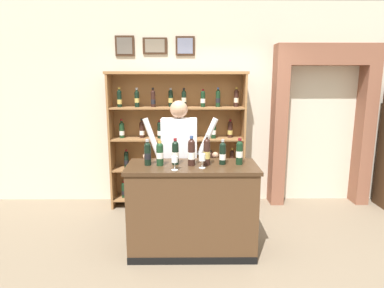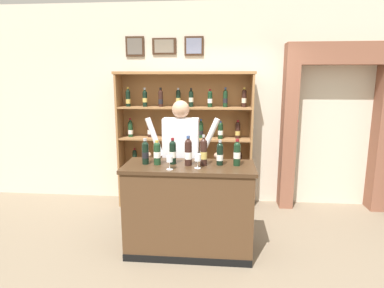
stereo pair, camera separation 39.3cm
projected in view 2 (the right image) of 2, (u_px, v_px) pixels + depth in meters
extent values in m
cube|color=#7A6B56|center=(202.00, 252.00, 3.86)|extent=(14.00, 14.00, 0.02)
cube|color=beige|center=(209.00, 105.00, 5.27)|extent=(12.00, 0.16, 3.11)
cube|color=#382316|center=(135.00, 46.00, 5.11)|extent=(0.29, 0.02, 0.30)
cube|color=#5E574F|center=(135.00, 46.00, 5.09)|extent=(0.23, 0.01, 0.24)
cube|color=#382316|center=(164.00, 46.00, 5.07)|extent=(0.37, 0.02, 0.24)
cube|color=#746A5A|center=(164.00, 46.00, 5.05)|extent=(0.29, 0.01, 0.19)
cube|color=#382316|center=(194.00, 46.00, 5.02)|extent=(0.29, 0.02, 0.28)
cube|color=slate|center=(194.00, 46.00, 5.01)|extent=(0.23, 0.01, 0.23)
cube|color=olive|center=(121.00, 140.00, 5.14)|extent=(0.03, 0.33, 2.07)
cube|color=olive|center=(251.00, 142.00, 4.96)|extent=(0.03, 0.33, 2.07)
cube|color=olive|center=(186.00, 139.00, 5.20)|extent=(2.03, 0.02, 2.07)
cube|color=olive|center=(185.00, 197.00, 5.22)|extent=(1.97, 0.32, 0.03)
cylinder|color=black|center=(132.00, 189.00, 5.27)|extent=(0.07, 0.07, 0.20)
sphere|color=black|center=(132.00, 182.00, 5.25)|extent=(0.07, 0.07, 0.07)
cylinder|color=black|center=(132.00, 181.00, 5.25)|extent=(0.03, 0.03, 0.06)
cylinder|color=maroon|center=(132.00, 180.00, 5.24)|extent=(0.03, 0.03, 0.03)
cylinder|color=black|center=(132.00, 190.00, 5.28)|extent=(0.07, 0.07, 0.07)
cylinder|color=black|center=(150.00, 188.00, 5.29)|extent=(0.07, 0.07, 0.21)
sphere|color=black|center=(150.00, 181.00, 5.26)|extent=(0.07, 0.07, 0.07)
cylinder|color=black|center=(150.00, 180.00, 5.26)|extent=(0.03, 0.03, 0.06)
cylinder|color=black|center=(150.00, 179.00, 5.25)|extent=(0.04, 0.04, 0.03)
cylinder|color=tan|center=(150.00, 190.00, 5.29)|extent=(0.07, 0.07, 0.07)
cylinder|color=#19381E|center=(167.00, 189.00, 5.25)|extent=(0.07, 0.07, 0.21)
sphere|color=#19381E|center=(167.00, 183.00, 5.22)|extent=(0.07, 0.07, 0.07)
cylinder|color=#19381E|center=(167.00, 181.00, 5.22)|extent=(0.03, 0.03, 0.06)
cylinder|color=#B79338|center=(167.00, 180.00, 5.22)|extent=(0.03, 0.03, 0.03)
cylinder|color=silver|center=(167.00, 190.00, 5.25)|extent=(0.07, 0.07, 0.07)
cylinder|color=black|center=(186.00, 190.00, 5.20)|extent=(0.07, 0.07, 0.21)
sphere|color=black|center=(186.00, 184.00, 5.18)|extent=(0.07, 0.07, 0.07)
cylinder|color=black|center=(186.00, 181.00, 5.17)|extent=(0.03, 0.03, 0.08)
cylinder|color=#B79338|center=(186.00, 180.00, 5.17)|extent=(0.03, 0.03, 0.03)
cylinder|color=silver|center=(186.00, 191.00, 5.21)|extent=(0.07, 0.07, 0.07)
cylinder|color=black|center=(204.00, 190.00, 5.19)|extent=(0.07, 0.07, 0.22)
sphere|color=black|center=(204.00, 183.00, 5.17)|extent=(0.07, 0.07, 0.07)
cylinder|color=black|center=(204.00, 182.00, 5.17)|extent=(0.03, 0.03, 0.06)
cylinder|color=maroon|center=(204.00, 181.00, 5.16)|extent=(0.03, 0.03, 0.03)
cylinder|color=tan|center=(204.00, 190.00, 5.20)|extent=(0.07, 0.07, 0.07)
cylinder|color=#19381E|center=(222.00, 191.00, 5.17)|extent=(0.07, 0.07, 0.20)
sphere|color=#19381E|center=(222.00, 184.00, 5.15)|extent=(0.07, 0.07, 0.07)
cylinder|color=#19381E|center=(222.00, 182.00, 5.14)|extent=(0.03, 0.03, 0.07)
cylinder|color=maroon|center=(222.00, 181.00, 5.13)|extent=(0.04, 0.04, 0.03)
cylinder|color=beige|center=(222.00, 192.00, 5.17)|extent=(0.07, 0.07, 0.07)
cylinder|color=black|center=(240.00, 192.00, 5.12)|extent=(0.07, 0.07, 0.20)
sphere|color=black|center=(240.00, 186.00, 5.10)|extent=(0.07, 0.07, 0.07)
cylinder|color=black|center=(240.00, 183.00, 5.09)|extent=(0.03, 0.03, 0.08)
cylinder|color=navy|center=(240.00, 182.00, 5.08)|extent=(0.03, 0.03, 0.03)
cylinder|color=silver|center=(240.00, 194.00, 5.12)|extent=(0.07, 0.07, 0.06)
cube|color=olive|center=(185.00, 168.00, 5.13)|extent=(1.97, 0.32, 0.02)
cylinder|color=black|center=(135.00, 159.00, 5.21)|extent=(0.07, 0.07, 0.22)
sphere|color=black|center=(135.00, 152.00, 5.18)|extent=(0.07, 0.07, 0.07)
cylinder|color=black|center=(135.00, 150.00, 5.18)|extent=(0.03, 0.03, 0.07)
cylinder|color=maroon|center=(135.00, 149.00, 5.17)|extent=(0.03, 0.03, 0.03)
cylinder|color=black|center=(135.00, 161.00, 5.21)|extent=(0.07, 0.07, 0.07)
cylinder|color=#19381E|center=(156.00, 160.00, 5.18)|extent=(0.07, 0.07, 0.22)
sphere|color=#19381E|center=(156.00, 152.00, 5.16)|extent=(0.07, 0.07, 0.07)
cylinder|color=#19381E|center=(156.00, 151.00, 5.15)|extent=(0.03, 0.03, 0.06)
cylinder|color=#B79338|center=(156.00, 150.00, 5.15)|extent=(0.04, 0.04, 0.03)
cylinder|color=black|center=(156.00, 159.00, 5.18)|extent=(0.07, 0.07, 0.07)
cylinder|color=black|center=(173.00, 160.00, 5.15)|extent=(0.07, 0.07, 0.23)
sphere|color=black|center=(173.00, 152.00, 5.12)|extent=(0.07, 0.07, 0.07)
cylinder|color=black|center=(173.00, 151.00, 5.12)|extent=(0.03, 0.03, 0.06)
cylinder|color=#B79338|center=(173.00, 150.00, 5.12)|extent=(0.03, 0.03, 0.03)
cylinder|color=black|center=(173.00, 161.00, 5.15)|extent=(0.07, 0.07, 0.07)
cylinder|color=#19381E|center=(198.00, 161.00, 5.10)|extent=(0.07, 0.07, 0.23)
sphere|color=#19381E|center=(198.00, 153.00, 5.08)|extent=(0.07, 0.07, 0.07)
cylinder|color=#19381E|center=(198.00, 152.00, 5.07)|extent=(0.03, 0.03, 0.06)
cylinder|color=navy|center=(198.00, 150.00, 5.07)|extent=(0.04, 0.04, 0.03)
cylinder|color=silver|center=(198.00, 160.00, 5.10)|extent=(0.07, 0.07, 0.07)
cylinder|color=black|center=(217.00, 162.00, 5.03)|extent=(0.07, 0.07, 0.21)
sphere|color=black|center=(217.00, 155.00, 5.00)|extent=(0.07, 0.07, 0.07)
cylinder|color=black|center=(218.00, 153.00, 5.00)|extent=(0.03, 0.03, 0.07)
cylinder|color=black|center=(218.00, 152.00, 4.99)|extent=(0.03, 0.03, 0.03)
cylinder|color=black|center=(217.00, 163.00, 5.03)|extent=(0.07, 0.07, 0.07)
cylinder|color=black|center=(239.00, 161.00, 5.06)|extent=(0.07, 0.07, 0.22)
sphere|color=black|center=(240.00, 154.00, 5.04)|extent=(0.07, 0.07, 0.07)
cylinder|color=black|center=(240.00, 152.00, 5.03)|extent=(0.03, 0.03, 0.08)
cylinder|color=#B79338|center=(240.00, 150.00, 5.03)|extent=(0.03, 0.03, 0.03)
cylinder|color=black|center=(239.00, 163.00, 5.07)|extent=(0.07, 0.07, 0.07)
cube|color=olive|center=(184.00, 139.00, 5.04)|extent=(1.97, 0.32, 0.02)
cylinder|color=#19381E|center=(131.00, 130.00, 5.11)|extent=(0.08, 0.08, 0.20)
sphere|color=#19381E|center=(130.00, 123.00, 5.09)|extent=(0.07, 0.07, 0.07)
cylinder|color=#19381E|center=(130.00, 121.00, 5.08)|extent=(0.03, 0.03, 0.08)
cylinder|color=maroon|center=(130.00, 119.00, 5.07)|extent=(0.03, 0.03, 0.03)
cylinder|color=silver|center=(131.00, 132.00, 5.11)|extent=(0.08, 0.08, 0.06)
cylinder|color=black|center=(150.00, 130.00, 5.10)|extent=(0.08, 0.08, 0.21)
sphere|color=black|center=(150.00, 123.00, 5.08)|extent=(0.07, 0.07, 0.07)
cylinder|color=black|center=(150.00, 121.00, 5.07)|extent=(0.03, 0.03, 0.08)
cylinder|color=black|center=(150.00, 119.00, 5.06)|extent=(0.03, 0.03, 0.03)
cylinder|color=silver|center=(150.00, 132.00, 5.10)|extent=(0.08, 0.08, 0.07)
cylinder|color=black|center=(167.00, 131.00, 5.03)|extent=(0.08, 0.08, 0.21)
sphere|color=black|center=(167.00, 123.00, 5.01)|extent=(0.07, 0.07, 0.07)
cylinder|color=black|center=(167.00, 122.00, 5.00)|extent=(0.04, 0.04, 0.06)
cylinder|color=maroon|center=(167.00, 121.00, 5.00)|extent=(0.04, 0.04, 0.03)
cylinder|color=silver|center=(167.00, 132.00, 5.03)|extent=(0.08, 0.08, 0.07)
cylinder|color=black|center=(183.00, 131.00, 4.98)|extent=(0.08, 0.08, 0.21)
sphere|color=black|center=(183.00, 124.00, 4.96)|extent=(0.07, 0.07, 0.07)
cylinder|color=black|center=(183.00, 122.00, 4.96)|extent=(0.03, 0.03, 0.06)
cylinder|color=navy|center=(183.00, 121.00, 4.95)|extent=(0.03, 0.03, 0.03)
cylinder|color=tan|center=(183.00, 131.00, 4.98)|extent=(0.08, 0.08, 0.07)
cylinder|color=#19381E|center=(201.00, 131.00, 5.02)|extent=(0.08, 0.08, 0.20)
sphere|color=#19381E|center=(201.00, 124.00, 5.00)|extent=(0.07, 0.07, 0.07)
cylinder|color=#19381E|center=(201.00, 122.00, 4.99)|extent=(0.03, 0.03, 0.08)
cylinder|color=navy|center=(201.00, 120.00, 4.99)|extent=(0.03, 0.03, 0.03)
cylinder|color=black|center=(201.00, 133.00, 5.02)|extent=(0.08, 0.08, 0.06)
cylinder|color=black|center=(220.00, 132.00, 4.94)|extent=(0.08, 0.08, 0.21)
sphere|color=black|center=(221.00, 125.00, 4.92)|extent=(0.07, 0.07, 0.07)
cylinder|color=black|center=(221.00, 123.00, 4.91)|extent=(0.03, 0.03, 0.06)
cylinder|color=navy|center=(221.00, 122.00, 4.91)|extent=(0.03, 0.03, 0.03)
cylinder|color=silver|center=(220.00, 133.00, 4.94)|extent=(0.08, 0.08, 0.07)
cylinder|color=black|center=(238.00, 131.00, 4.98)|extent=(0.08, 0.08, 0.21)
sphere|color=black|center=(238.00, 124.00, 4.96)|extent=(0.07, 0.07, 0.07)
cylinder|color=black|center=(238.00, 122.00, 4.96)|extent=(0.03, 0.03, 0.07)
cylinder|color=maroon|center=(238.00, 121.00, 4.95)|extent=(0.04, 0.04, 0.03)
cylinder|color=tan|center=(238.00, 133.00, 4.99)|extent=(0.08, 0.08, 0.07)
cube|color=olive|center=(184.00, 108.00, 4.95)|extent=(1.97, 0.32, 0.02)
cylinder|color=black|center=(128.00, 100.00, 4.97)|extent=(0.07, 0.07, 0.21)
sphere|color=black|center=(128.00, 92.00, 4.95)|extent=(0.07, 0.07, 0.07)
cylinder|color=black|center=(128.00, 90.00, 4.94)|extent=(0.03, 0.03, 0.08)
cylinder|color=#B79338|center=(128.00, 88.00, 4.94)|extent=(0.04, 0.04, 0.03)
cylinder|color=tan|center=(128.00, 101.00, 4.98)|extent=(0.07, 0.07, 0.07)
cylinder|color=black|center=(145.00, 100.00, 4.95)|extent=(0.07, 0.07, 0.20)
sphere|color=black|center=(145.00, 93.00, 4.93)|extent=(0.07, 0.07, 0.07)
cylinder|color=black|center=(145.00, 91.00, 4.92)|extent=(0.03, 0.03, 0.08)
cylinder|color=#99999E|center=(145.00, 89.00, 4.91)|extent=(0.04, 0.04, 0.03)
cylinder|color=tan|center=(145.00, 100.00, 4.95)|extent=(0.07, 0.07, 0.06)
cylinder|color=black|center=(161.00, 100.00, 4.94)|extent=(0.07, 0.07, 0.21)
sphere|color=black|center=(161.00, 92.00, 4.92)|extent=(0.07, 0.07, 0.07)
cylinder|color=black|center=(160.00, 90.00, 4.91)|extent=(0.03, 0.03, 0.07)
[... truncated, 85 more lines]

